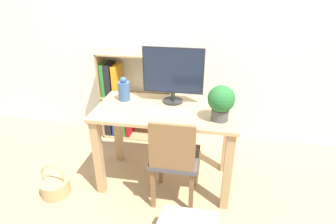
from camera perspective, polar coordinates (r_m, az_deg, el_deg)
name	(u,v)px	position (r m, az deg, el deg)	size (l,w,h in m)	color
ground_plane	(166,180)	(2.87, -0.36, -13.56)	(10.00, 10.00, 0.00)	tan
wall_back	(182,28)	(3.19, 2.86, 16.62)	(8.00, 0.05, 2.60)	silver
desk	(166,126)	(2.52, -0.40, -2.78)	(1.23, 0.63, 0.78)	tan
monitor	(173,73)	(2.48, 1.03, 7.99)	(0.54, 0.19, 0.50)	#232326
keyboard	(167,113)	(2.35, -0.19, -0.18)	(0.37, 0.14, 0.02)	#B2B2B7
vase	(124,90)	(2.61, -8.93, 4.41)	(0.11, 0.11, 0.22)	#33598C
potted_plant	(221,101)	(2.23, 10.74, 2.12)	(0.22, 0.22, 0.29)	#4C4C51
chair	(174,158)	(2.35, 1.25, -9.28)	(0.40, 0.40, 0.85)	#4C4C51
bookshelf	(124,101)	(3.42, -8.86, 2.20)	(0.86, 0.28, 1.05)	tan
basket	(55,186)	(2.86, -21.95, -13.81)	(0.26, 0.26, 0.32)	tan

